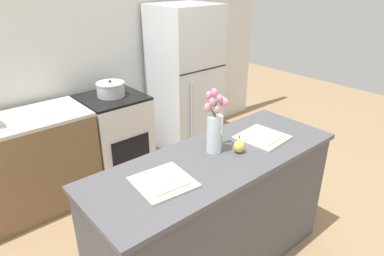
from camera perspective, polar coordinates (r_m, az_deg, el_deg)
back_wall at (r=3.71m, az=-18.35°, el=12.83°), size 5.20×0.08×2.70m
kitchen_island at (r=2.51m, az=3.84°, el=-14.14°), size 1.80×0.66×0.94m
stove_range at (r=3.68m, az=-12.58°, el=-1.45°), size 0.60×0.61×0.90m
refrigerator at (r=4.02m, az=-1.17°, el=7.71°), size 0.68×0.67×1.72m
flower_vase at (r=2.23m, az=3.77°, el=0.25°), size 0.15×0.17×0.42m
pear_figurine at (r=2.29m, az=7.85°, el=-2.95°), size 0.08×0.08×0.12m
plate_setting_left at (r=1.98m, az=-4.79°, el=-8.87°), size 0.35×0.35×0.02m
plate_setting_right at (r=2.53m, az=11.64°, el=-1.44°), size 0.35×0.35×0.02m
cooking_pot at (r=3.51m, az=-13.40°, el=6.31°), size 0.28×0.28×0.16m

